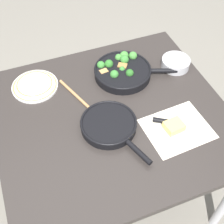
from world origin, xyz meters
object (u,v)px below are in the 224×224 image
object	(u,v)px
skillet_eggs	(109,125)
prep_bowl_steel	(176,63)
wooden_spoon	(90,108)
cheese_block	(174,126)
grater_knife	(173,123)
dinner_plate_stack	(35,85)
skillet_broccoli	(123,70)

from	to	relation	value
skillet_eggs	prep_bowl_steel	bearing A→B (deg)	99.48
wooden_spoon	cheese_block	bearing A→B (deg)	32.44
skillet_eggs	prep_bowl_steel	xyz separation A→B (m)	(-0.49, -0.26, 0.00)
grater_knife	skillet_eggs	bearing A→B (deg)	-164.73
dinner_plate_stack	prep_bowl_steel	distance (m)	0.76
cheese_block	skillet_broccoli	bearing A→B (deg)	-79.45
skillet_eggs	prep_bowl_steel	size ratio (longest dim) A/B	2.56
skillet_broccoli	skillet_eggs	distance (m)	0.37
skillet_eggs	wooden_spoon	bearing A→B (deg)	179.80
wooden_spoon	dinner_plate_stack	size ratio (longest dim) A/B	1.66
skillet_broccoli	dinner_plate_stack	bearing A→B (deg)	-168.87
wooden_spoon	dinner_plate_stack	xyz separation A→B (m)	(0.21, -0.25, 0.01)
cheese_block	wooden_spoon	bearing A→B (deg)	-38.19
skillet_eggs	grater_knife	size ratio (longest dim) A/B	1.64
grater_knife	cheese_block	size ratio (longest dim) A/B	2.61
skillet_broccoli	skillet_eggs	bearing A→B (deg)	-101.56
skillet_broccoli	dinner_plate_stack	size ratio (longest dim) A/B	1.80
cheese_block	prep_bowl_steel	distance (m)	0.43
skillet_broccoli	grater_knife	world-z (taller)	skillet_broccoli
cheese_block	prep_bowl_steel	bearing A→B (deg)	-119.57
wooden_spoon	grater_knife	bearing A→B (deg)	36.18
skillet_broccoli	wooden_spoon	world-z (taller)	skillet_broccoli
skillet_eggs	wooden_spoon	world-z (taller)	skillet_eggs
skillet_broccoli	cheese_block	world-z (taller)	skillet_broccoli
grater_knife	dinner_plate_stack	distance (m)	0.72
prep_bowl_steel	skillet_eggs	bearing A→B (deg)	28.44
grater_knife	dinner_plate_stack	bearing A→B (deg)	171.50
grater_knife	dinner_plate_stack	world-z (taller)	dinner_plate_stack
skillet_broccoli	dinner_plate_stack	xyz separation A→B (m)	(0.46, -0.08, -0.02)
skillet_eggs	prep_bowl_steel	world-z (taller)	prep_bowl_steel
wooden_spoon	skillet_broccoli	bearing A→B (deg)	105.72
wooden_spoon	dinner_plate_stack	world-z (taller)	dinner_plate_stack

